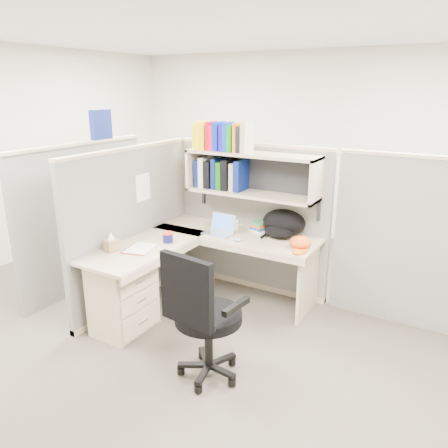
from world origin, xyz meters
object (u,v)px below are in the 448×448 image
Objects in this scene: snack_canister at (168,237)px; laptop at (218,225)px; desk at (155,280)px; task_chair at (205,336)px; backpack at (282,224)px.

laptop is at bearing 56.02° from snack_canister.
laptop is 2.78× the size of snack_canister.
snack_canister is at bearing -120.45° from laptop.
desk is 1.61× the size of task_chair.
desk is 0.86m from laptop.
laptop is 1.44m from task_chair.
task_chair is (0.89, -0.50, -0.06)m from desk.
snack_canister is at bearing -128.22° from backpack.
desk is 16.79× the size of snack_canister.
task_chair is (0.62, -1.22, -0.45)m from laptop.
task_chair is (0.03, -1.50, -0.48)m from backpack.
laptop is 0.27× the size of task_chair.
task_chair reaches higher than laptop.
laptop is at bearing -141.92° from backpack.
desk is at bearing -118.19° from backpack.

